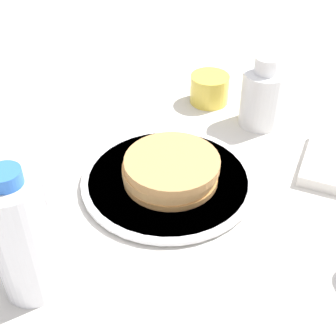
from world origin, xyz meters
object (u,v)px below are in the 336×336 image
cream_jug (262,96)px  water_bottle_mid (22,238)px  juice_glass (209,89)px  pancake_stack (171,169)px  plate (168,180)px

cream_jug → water_bottle_mid: (-0.47, 0.24, 0.03)m
juice_glass → water_bottle_mid: (-0.52, 0.13, 0.06)m
pancake_stack → juice_glass: bearing=-1.6°
juice_glass → cream_jug: bearing=-115.5°
juice_glass → cream_jug: size_ratio=0.57×
plate → juice_glass: size_ratio=3.59×
water_bottle_mid → pancake_stack: bearing=-26.4°
plate → water_bottle_mid: size_ratio=1.47×
plate → juice_glass: (0.28, -0.01, 0.02)m
cream_jug → water_bottle_mid: size_ratio=0.71×
water_bottle_mid → cream_jug: bearing=-27.0°
cream_jug → pancake_stack: bearing=152.3°
cream_jug → juice_glass: bearing=64.5°
pancake_stack → water_bottle_mid: bearing=153.6°
juice_glass → cream_jug: cream_jug is taller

